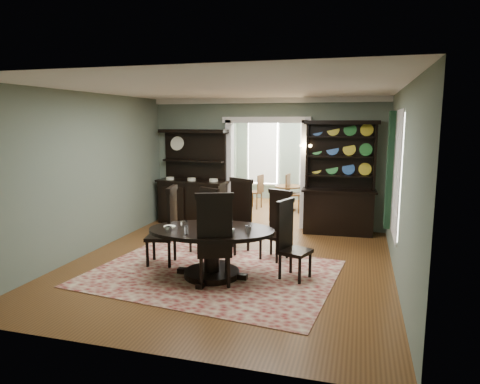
# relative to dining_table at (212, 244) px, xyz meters

# --- Properties ---
(room) EXTENTS (5.51, 6.01, 3.01)m
(room) POSITION_rel_dining_table_xyz_m (0.08, 0.68, 1.02)
(room) COLOR brown
(room) RESTS_ON ground
(parlor) EXTENTS (3.51, 3.50, 3.01)m
(parlor) POSITION_rel_dining_table_xyz_m (0.08, 6.17, 0.96)
(parlor) COLOR brown
(parlor) RESTS_ON ground
(doorway_trim) EXTENTS (2.08, 0.25, 2.57)m
(doorway_trim) POSITION_rel_dining_table_xyz_m (0.08, 3.64, 1.07)
(doorway_trim) COLOR silver
(doorway_trim) RESTS_ON floor
(right_window) EXTENTS (0.15, 1.47, 2.12)m
(right_window) POSITION_rel_dining_table_xyz_m (2.77, 1.57, 1.05)
(right_window) COLOR white
(right_window) RESTS_ON wall_right
(wall_sconce) EXTENTS (0.27, 0.21, 0.21)m
(wall_sconce) POSITION_rel_dining_table_xyz_m (1.03, 3.49, 1.34)
(wall_sconce) COLOR gold
(wall_sconce) RESTS_ON back_wall_right
(rug) EXTENTS (4.17, 3.31, 0.01)m
(rug) POSITION_rel_dining_table_xyz_m (-0.04, 0.14, -0.55)
(rug) COLOR maroon
(rug) RESTS_ON floor
(dining_table) EXTENTS (2.16, 2.10, 0.79)m
(dining_table) POSITION_rel_dining_table_xyz_m (0.00, 0.00, 0.00)
(dining_table) COLOR black
(dining_table) RESTS_ON rug
(centerpiece) EXTENTS (1.47, 0.94, 0.24)m
(centerpiece) POSITION_rel_dining_table_xyz_m (0.00, 0.07, 0.31)
(centerpiece) COLOR silver
(centerpiece) RESTS_ON dining_table
(chair_far_left) EXTENTS (0.58, 0.57, 1.22)m
(chair_far_left) POSITION_rel_dining_table_xyz_m (-0.55, 1.28, 0.09)
(chair_far_left) COLOR black
(chair_far_left) RESTS_ON rug
(chair_far_mid) EXTENTS (0.67, 0.66, 1.40)m
(chair_far_mid) POSITION_rel_dining_table_xyz_m (0.01, 1.50, 0.18)
(chair_far_mid) COLOR black
(chair_far_mid) RESTS_ON rug
(chair_far_right) EXTENTS (0.59, 0.58, 1.25)m
(chair_far_right) POSITION_rel_dining_table_xyz_m (0.82, 1.24, 0.11)
(chair_far_right) COLOR black
(chair_far_right) RESTS_ON rug
(chair_end_left) EXTENTS (0.56, 0.59, 1.38)m
(chair_end_left) POSITION_rel_dining_table_xyz_m (-0.94, 0.37, 0.17)
(chair_end_left) COLOR black
(chair_end_left) RESTS_ON rug
(chair_end_right) EXTENTS (0.57, 0.59, 1.26)m
(chair_end_right) POSITION_rel_dining_table_xyz_m (1.20, 0.32, 0.11)
(chair_end_right) COLOR black
(chair_end_right) RESTS_ON rug
(chair_near) EXTENTS (0.69, 0.67, 1.46)m
(chair_near) POSITION_rel_dining_table_xyz_m (0.18, -0.38, 0.21)
(chair_near) COLOR black
(chair_near) RESTS_ON rug
(sideboard) EXTENTS (1.78, 0.79, 2.28)m
(sideboard) POSITION_rel_dining_table_xyz_m (-1.67, 3.38, 0.24)
(sideboard) COLOR black
(sideboard) RESTS_ON floor
(welsh_dresser) EXTENTS (1.62, 0.66, 2.49)m
(welsh_dresser) POSITION_rel_dining_table_xyz_m (1.79, 3.37, 0.35)
(welsh_dresser) COLOR black
(welsh_dresser) RESTS_ON floor
(parlor_table) EXTENTS (0.75, 0.75, 0.69)m
(parlor_table) POSITION_rel_dining_table_xyz_m (0.32, 5.51, -0.10)
(parlor_table) COLOR #513217
(parlor_table) RESTS_ON parlor_floor
(parlor_chair_left) EXTENTS (0.44, 0.43, 0.97)m
(parlor_chair_left) POSITION_rel_dining_table_xyz_m (-0.59, 5.52, -0.03)
(parlor_chair_left) COLOR #513217
(parlor_chair_left) RESTS_ON parlor_floor
(parlor_chair_right) EXTENTS (0.46, 0.44, 1.05)m
(parlor_chair_right) POSITION_rel_dining_table_xyz_m (0.46, 5.29, 0.01)
(parlor_chair_right) COLOR #513217
(parlor_chair_right) RESTS_ON parlor_floor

